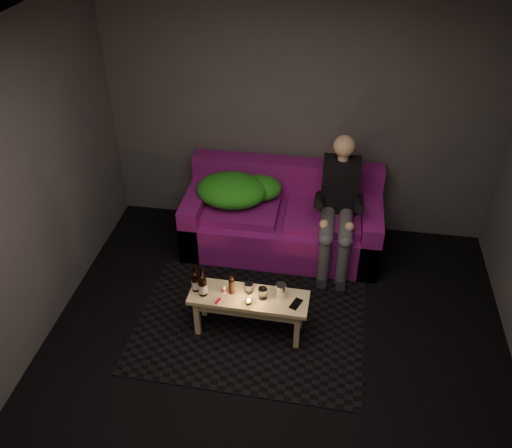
{
  "coord_description": "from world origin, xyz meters",
  "views": [
    {
      "loc": [
        0.34,
        -2.76,
        3.62
      ],
      "look_at": [
        -0.31,
        1.3,
        0.61
      ],
      "focal_mm": 38.0,
      "sensor_mm": 36.0,
      "label": 1
    }
  ],
  "objects": [
    {
      "name": "room",
      "position": [
        0.0,
        0.47,
        1.64
      ],
      "size": [
        4.5,
        4.5,
        4.5
      ],
      "color": "silver",
      "rests_on": "ground"
    },
    {
      "name": "green_blanket",
      "position": [
        -0.59,
        1.81,
        0.64
      ],
      "size": [
        0.87,
        0.6,
        0.3
      ],
      "color": "#22931A",
      "rests_on": "sofa"
    },
    {
      "name": "sofa",
      "position": [
        -0.11,
        1.82,
        0.31
      ],
      "size": [
        1.99,
        0.89,
        0.85
      ],
      "color": "#7E1074",
      "rests_on": "floor"
    },
    {
      "name": "tealight",
      "position": [
        -0.23,
        0.44,
        0.44
      ],
      "size": [
        0.06,
        0.06,
        0.05
      ],
      "color": "white",
      "rests_on": "coffee_table"
    },
    {
      "name": "red_lighter",
      "position": [
        -0.49,
        0.42,
        0.42
      ],
      "size": [
        0.04,
        0.07,
        0.01
      ],
      "primitive_type": "cube",
      "rotation": [
        0.0,
        0.0,
        -0.38
      ],
      "color": "red",
      "rests_on": "coffee_table"
    },
    {
      "name": "coffee_table",
      "position": [
        -0.25,
        0.52,
        0.34
      ],
      "size": [
        1.02,
        0.35,
        0.42
      ],
      "rotation": [
        0.0,
        0.0,
        -0.02
      ],
      "color": "#EEC28B",
      "rests_on": "rug"
    },
    {
      "name": "beer_bottle_a",
      "position": [
        -0.71,
        0.53,
        0.52
      ],
      "size": [
        0.07,
        0.07,
        0.28
      ],
      "color": "black",
      "rests_on": "coffee_table"
    },
    {
      "name": "pepper_mill",
      "position": [
        -0.4,
        0.54,
        0.49
      ],
      "size": [
        0.07,
        0.07,
        0.14
      ],
      "primitive_type": "cylinder",
      "rotation": [
        0.0,
        0.0,
        0.34
      ],
      "color": "black",
      "rests_on": "coffee_table"
    },
    {
      "name": "floor",
      "position": [
        0.0,
        0.0,
        0.0
      ],
      "size": [
        4.5,
        4.5,
        0.0
      ],
      "primitive_type": "plane",
      "color": "black",
      "rests_on": "ground"
    },
    {
      "name": "rug",
      "position": [
        -0.25,
        0.57,
        0.0
      ],
      "size": [
        2.07,
        1.53,
        0.01
      ],
      "primitive_type": "cube",
      "rotation": [
        0.0,
        0.0,
        -0.02
      ],
      "color": "black",
      "rests_on": "floor"
    },
    {
      "name": "tumbler_front",
      "position": [
        -0.13,
        0.53,
        0.47
      ],
      "size": [
        0.08,
        0.08,
        0.1
      ],
      "primitive_type": "cylinder",
      "rotation": [
        0.0,
        0.0,
        -0.02
      ],
      "color": "white",
      "rests_on": "coffee_table"
    },
    {
      "name": "person",
      "position": [
        0.44,
        1.66,
        0.69
      ],
      "size": [
        0.36,
        0.82,
        1.33
      ],
      "color": "black",
      "rests_on": "sofa"
    },
    {
      "name": "tumbler_back",
      "position": [
        -0.26,
        0.58,
        0.46
      ],
      "size": [
        0.09,
        0.09,
        0.09
      ],
      "primitive_type": "cylinder",
      "rotation": [
        0.0,
        0.0,
        -0.13
      ],
      "color": "white",
      "rests_on": "coffee_table"
    },
    {
      "name": "salt_shaker",
      "position": [
        -0.47,
        0.54,
        0.46
      ],
      "size": [
        0.05,
        0.05,
        0.08
      ],
      "primitive_type": "cylinder",
      "rotation": [
        0.0,
        0.0,
        -0.18
      ],
      "color": "silver",
      "rests_on": "coffee_table"
    },
    {
      "name": "steel_cup",
      "position": [
        0.02,
        0.57,
        0.48
      ],
      "size": [
        0.1,
        0.1,
        0.12
      ],
      "primitive_type": "cylinder",
      "rotation": [
        0.0,
        0.0,
        -0.05
      ],
      "color": "silver",
      "rests_on": "coffee_table"
    },
    {
      "name": "smartphone",
      "position": [
        0.16,
        0.49,
        0.42
      ],
      "size": [
        0.11,
        0.15,
        0.01
      ],
      "primitive_type": "cube",
      "rotation": [
        0.0,
        0.0,
        -0.38
      ],
      "color": "black",
      "rests_on": "coffee_table"
    },
    {
      "name": "beer_bottle_b",
      "position": [
        -0.64,
        0.49,
        0.53
      ],
      "size": [
        0.08,
        0.08,
        0.3
      ],
      "color": "black",
      "rests_on": "coffee_table"
    }
  ]
}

